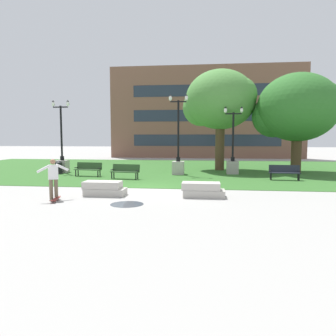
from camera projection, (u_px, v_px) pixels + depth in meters
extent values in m
plane|color=#A3A09B|center=(147.00, 189.00, 16.67)|extent=(140.00, 140.00, 0.00)
cube|color=#336628|center=(169.00, 169.00, 26.55)|extent=(40.00, 20.00, 0.02)
cube|color=#B2ADA3|center=(105.00, 192.00, 14.69)|extent=(1.80, 0.90, 0.32)
cube|color=#BBB6AB|center=(103.00, 185.00, 14.68)|extent=(1.66, 0.83, 0.32)
cube|color=#B2ADA3|center=(204.00, 193.00, 14.33)|extent=(1.80, 0.90, 0.32)
cube|color=#BBB6AB|center=(201.00, 186.00, 14.31)|extent=(1.66, 0.83, 0.32)
cylinder|color=brown|center=(56.00, 189.00, 13.76)|extent=(0.15, 0.15, 0.86)
cylinder|color=brown|center=(51.00, 190.00, 13.69)|extent=(0.15, 0.15, 0.86)
cube|color=white|center=(53.00, 172.00, 13.66)|extent=(0.47, 0.40, 0.60)
cylinder|color=white|center=(62.00, 167.00, 13.97)|extent=(0.52, 0.34, 0.35)
cylinder|color=white|center=(43.00, 169.00, 13.31)|extent=(0.52, 0.34, 0.35)
sphere|color=#9E7051|center=(53.00, 162.00, 13.62)|extent=(0.22, 0.22, 0.22)
cube|color=maroon|center=(55.00, 199.00, 13.37)|extent=(0.35, 0.82, 0.02)
cube|color=maroon|center=(52.00, 201.00, 12.92)|extent=(0.22, 0.16, 0.06)
cube|color=maroon|center=(58.00, 197.00, 13.81)|extent=(0.22, 0.16, 0.06)
cylinder|color=silver|center=(57.00, 202.00, 13.16)|extent=(0.04, 0.06, 0.06)
cylinder|color=silver|center=(51.00, 202.00, 13.15)|extent=(0.04, 0.06, 0.06)
cylinder|color=silver|center=(59.00, 200.00, 13.60)|extent=(0.04, 0.06, 0.06)
cylinder|color=silver|center=(54.00, 200.00, 13.58)|extent=(0.04, 0.06, 0.06)
cylinder|color=#47515B|center=(127.00, 204.00, 12.78)|extent=(1.31, 1.31, 0.01)
cube|color=#1E232D|center=(285.00, 173.00, 19.69)|extent=(1.82, 0.55, 0.05)
cube|color=#1E232D|center=(284.00, 169.00, 19.92)|extent=(1.80, 0.23, 0.46)
cube|color=black|center=(270.00, 171.00, 19.83)|extent=(0.08, 0.40, 0.04)
cube|color=black|center=(299.00, 171.00, 19.53)|extent=(0.08, 0.40, 0.04)
cylinder|color=black|center=(271.00, 177.00, 19.70)|extent=(0.07, 0.07, 0.41)
cylinder|color=black|center=(299.00, 177.00, 19.42)|extent=(0.07, 0.07, 0.41)
cylinder|color=black|center=(270.00, 176.00, 20.02)|extent=(0.07, 0.07, 0.41)
cylinder|color=black|center=(298.00, 177.00, 19.73)|extent=(0.07, 0.07, 0.41)
cube|color=#284723|center=(125.00, 172.00, 20.22)|extent=(1.85, 0.70, 0.05)
cube|color=#284723|center=(126.00, 168.00, 20.44)|extent=(1.80, 0.39, 0.46)
cube|color=black|center=(112.00, 170.00, 20.43)|extent=(0.12, 0.40, 0.04)
cube|color=black|center=(137.00, 170.00, 19.99)|extent=(0.12, 0.40, 0.04)
cylinder|color=black|center=(112.00, 176.00, 20.30)|extent=(0.07, 0.07, 0.41)
cylinder|color=black|center=(136.00, 176.00, 19.88)|extent=(0.07, 0.07, 0.41)
cylinder|color=black|center=(114.00, 175.00, 20.61)|extent=(0.07, 0.07, 0.41)
cylinder|color=black|center=(138.00, 176.00, 20.19)|extent=(0.07, 0.07, 0.41)
cube|color=#284723|center=(88.00, 170.00, 21.64)|extent=(1.84, 0.65, 0.05)
cube|color=#284723|center=(89.00, 166.00, 21.86)|extent=(1.80, 0.34, 0.46)
cube|color=black|center=(76.00, 168.00, 21.83)|extent=(0.11, 0.40, 0.04)
cube|color=black|center=(99.00, 168.00, 21.43)|extent=(0.11, 0.40, 0.04)
cylinder|color=black|center=(76.00, 173.00, 21.70)|extent=(0.07, 0.07, 0.41)
cylinder|color=black|center=(98.00, 174.00, 21.32)|extent=(0.07, 0.07, 0.41)
cylinder|color=black|center=(78.00, 173.00, 22.00)|extent=(0.07, 0.07, 0.41)
cylinder|color=black|center=(100.00, 173.00, 21.63)|extent=(0.07, 0.07, 0.41)
cube|color=#ADA89E|center=(62.00, 166.00, 23.93)|extent=(0.80, 0.80, 0.90)
cylinder|color=black|center=(62.00, 158.00, 23.87)|extent=(0.28, 0.28, 0.30)
cylinder|color=black|center=(61.00, 133.00, 23.70)|extent=(0.14, 0.14, 3.93)
cube|color=black|center=(61.00, 107.00, 23.52)|extent=(1.10, 0.08, 0.08)
ellipsoid|color=white|center=(53.00, 104.00, 23.56)|extent=(0.22, 0.22, 0.36)
cone|color=black|center=(53.00, 101.00, 23.54)|extent=(0.20, 0.20, 0.13)
ellipsoid|color=white|center=(68.00, 104.00, 23.43)|extent=(0.22, 0.22, 0.36)
cone|color=black|center=(68.00, 101.00, 23.41)|extent=(0.20, 0.20, 0.13)
cube|color=#ADA89E|center=(178.00, 168.00, 22.76)|extent=(0.80, 0.80, 0.90)
cylinder|color=black|center=(178.00, 159.00, 22.70)|extent=(0.28, 0.28, 0.30)
cylinder|color=black|center=(178.00, 131.00, 22.52)|extent=(0.14, 0.14, 4.20)
cube|color=black|center=(178.00, 102.00, 22.33)|extent=(1.10, 0.08, 0.08)
ellipsoid|color=white|center=(170.00, 98.00, 22.37)|extent=(0.22, 0.22, 0.36)
cone|color=black|center=(170.00, 95.00, 22.35)|extent=(0.20, 0.20, 0.13)
ellipsoid|color=white|center=(186.00, 98.00, 22.24)|extent=(0.22, 0.22, 0.36)
cone|color=black|center=(186.00, 95.00, 22.22)|extent=(0.20, 0.20, 0.13)
cube|color=gray|center=(232.00, 167.00, 23.06)|extent=(0.80, 0.80, 0.90)
cylinder|color=black|center=(233.00, 159.00, 23.00)|extent=(0.28, 0.28, 0.30)
cylinder|color=black|center=(233.00, 137.00, 22.86)|extent=(0.14, 0.14, 3.40)
cube|color=black|center=(233.00, 114.00, 22.70)|extent=(1.10, 0.08, 0.08)
ellipsoid|color=white|center=(225.00, 110.00, 22.75)|extent=(0.22, 0.22, 0.36)
cone|color=black|center=(226.00, 107.00, 22.73)|extent=(0.20, 0.20, 0.13)
ellipsoid|color=white|center=(242.00, 110.00, 22.62)|extent=(0.22, 0.22, 0.36)
cone|color=black|center=(242.00, 107.00, 22.60)|extent=(0.20, 0.20, 0.13)
cylinder|color=#4C3823|center=(296.00, 151.00, 23.91)|extent=(0.73, 0.73, 3.14)
ellipsoid|color=#2D6B28|center=(298.00, 107.00, 23.60)|extent=(5.77, 5.77, 4.90)
sphere|color=#2D6B28|center=(273.00, 116.00, 24.42)|extent=(3.17, 3.17, 3.17)
sphere|color=#2D6B28|center=(322.00, 102.00, 22.84)|extent=(2.88, 2.88, 2.88)
cylinder|color=#4C3823|center=(220.00, 145.00, 25.67)|extent=(0.71, 0.71, 3.99)
ellipsoid|color=#4C893D|center=(221.00, 100.00, 25.34)|extent=(5.41, 5.41, 4.60)
sphere|color=#4C893D|center=(201.00, 107.00, 26.10)|extent=(2.97, 2.97, 2.97)
sphere|color=#4C893D|center=(239.00, 95.00, 24.62)|extent=(2.70, 2.70, 2.70)
cylinder|color=black|center=(59.00, 168.00, 23.17)|extent=(0.48, 0.48, 0.80)
cone|color=black|center=(59.00, 161.00, 23.13)|extent=(0.49, 0.49, 0.16)
cube|color=brown|center=(206.00, 112.00, 40.01)|extent=(23.81, 1.00, 11.25)
cube|color=#232D3D|center=(206.00, 140.00, 39.83)|extent=(17.86, 0.03, 1.40)
cube|color=#232D3D|center=(206.00, 115.00, 39.54)|extent=(17.86, 0.03, 1.40)
cube|color=#232D3D|center=(206.00, 90.00, 39.26)|extent=(17.86, 0.03, 1.40)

